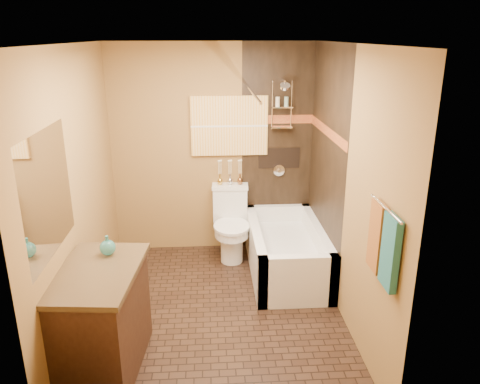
{
  "coord_description": "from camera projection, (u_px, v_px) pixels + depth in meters",
  "views": [
    {
      "loc": [
        -0.04,
        -3.95,
        2.58
      ],
      "look_at": [
        0.25,
        0.4,
        1.09
      ],
      "focal_mm": 35.0,
      "sensor_mm": 36.0,
      "label": 1
    }
  ],
  "objects": [
    {
      "name": "wall_front",
      "position": [
        219.0,
        272.0,
        2.74
      ],
      "size": [
        2.4,
        0.02,
        2.5
      ],
      "primitive_type": "cube",
      "color": "olive",
      "rests_on": "floor"
    },
    {
      "name": "vanity_mirror",
      "position": [
        48.0,
        194.0,
        3.31
      ],
      "size": [
        0.01,
        1.0,
        0.9
      ],
      "primitive_type": "cube",
      "color": "white",
      "rests_on": "wall_left"
    },
    {
      "name": "curtain_rod",
      "position": [
        252.0,
        92.0,
        4.65
      ],
      "size": [
        0.03,
        1.55,
        0.03
      ],
      "primitive_type": "cylinder",
      "rotation": [
        1.57,
        0.0,
        0.0
      ],
      "color": "silver",
      "rests_on": "wall_back"
    },
    {
      "name": "floor",
      "position": [
        217.0,
        312.0,
        4.56
      ],
      "size": [
        3.0,
        3.0,
        0.0
      ],
      "primitive_type": "plane",
      "color": "black",
      "rests_on": "ground"
    },
    {
      "name": "bud_vases",
      "position": [
        230.0,
        172.0,
        5.56
      ],
      "size": [
        0.3,
        0.06,
        0.3
      ],
      "color": "gold",
      "rests_on": "toilet"
    },
    {
      "name": "mosaic_band_right",
      "position": [
        327.0,
        131.0,
        4.83
      ],
      "size": [
        0.01,
        1.5,
        0.1
      ],
      "primitive_type": "cube",
      "color": "maroon",
      "rests_on": "alcove_tile_right"
    },
    {
      "name": "alcove_tile_right",
      "position": [
        326.0,
        166.0,
        4.95
      ],
      "size": [
        0.01,
        1.5,
        2.5
      ],
      "primitive_type": "cube",
      "color": "black",
      "rests_on": "wall_right"
    },
    {
      "name": "shower_fixtures",
      "position": [
        282.0,
        117.0,
        5.38
      ],
      "size": [
        0.24,
        0.33,
        1.16
      ],
      "color": "silver",
      "rests_on": "floor"
    },
    {
      "name": "towel_teal",
      "position": [
        390.0,
        252.0,
        3.14
      ],
      "size": [
        0.05,
        0.22,
        0.52
      ],
      "primitive_type": "cube",
      "color": "#1C5A5D",
      "rests_on": "towel_bar"
    },
    {
      "name": "vanity",
      "position": [
        100.0,
        320.0,
        3.67
      ],
      "size": [
        0.7,
        1.05,
        0.88
      ],
      "rotation": [
        0.0,
        0.0,
        -0.09
      ],
      "color": "black",
      "rests_on": "floor"
    },
    {
      "name": "wall_back",
      "position": [
        213.0,
        151.0,
        5.58
      ],
      "size": [
        2.4,
        0.02,
        2.5
      ],
      "primitive_type": "cube",
      "color": "olive",
      "rests_on": "floor"
    },
    {
      "name": "ceiling",
      "position": [
        212.0,
        43.0,
        3.76
      ],
      "size": [
        3.0,
        3.0,
        0.0
      ],
      "primitive_type": "plane",
      "color": "silver",
      "rests_on": "wall_back"
    },
    {
      "name": "alcove_niche",
      "position": [
        279.0,
        158.0,
        5.65
      ],
      "size": [
        0.5,
        0.01,
        0.25
      ],
      "primitive_type": "cube",
      "color": "black",
      "rests_on": "alcove_tile_back"
    },
    {
      "name": "mosaic_band_back",
      "position": [
        278.0,
        119.0,
        5.49
      ],
      "size": [
        0.85,
        0.01,
        0.1
      ],
      "primitive_type": "cube",
      "color": "maroon",
      "rests_on": "alcove_tile_back"
    },
    {
      "name": "teal_bottle",
      "position": [
        107.0,
        245.0,
        3.75
      ],
      "size": [
        0.17,
        0.17,
        0.2
      ],
      "primitive_type": null,
      "rotation": [
        0.0,
        0.0,
        0.36
      ],
      "color": "teal",
      "rests_on": "vanity"
    },
    {
      "name": "sunset_painting",
      "position": [
        229.0,
        126.0,
        5.47
      ],
      "size": [
        0.9,
        0.04,
        0.7
      ],
      "primitive_type": "cube",
      "color": "gold",
      "rests_on": "wall_back"
    },
    {
      "name": "toilet",
      "position": [
        231.0,
        223.0,
        5.57
      ],
      "size": [
        0.44,
        0.65,
        0.85
      ],
      "rotation": [
        0.0,
        0.0,
        -0.06
      ],
      "color": "white",
      "rests_on": "floor"
    },
    {
      "name": "wall_right",
      "position": [
        347.0,
        188.0,
        4.24
      ],
      "size": [
        0.02,
        3.0,
        2.5
      ],
      "primitive_type": "cube",
      "color": "olive",
      "rests_on": "floor"
    },
    {
      "name": "towel_rust",
      "position": [
        377.0,
        236.0,
        3.39
      ],
      "size": [
        0.05,
        0.22,
        0.52
      ],
      "primitive_type": "cube",
      "color": "brown",
      "rests_on": "towel_bar"
    },
    {
      "name": "bathtub",
      "position": [
        286.0,
        255.0,
        5.25
      ],
      "size": [
        0.8,
        1.5,
        0.55
      ],
      "color": "white",
      "rests_on": "floor"
    },
    {
      "name": "towel_bar",
      "position": [
        386.0,
        208.0,
        3.18
      ],
      "size": [
        0.02,
        0.55,
        0.02
      ],
      "primitive_type": "cylinder",
      "rotation": [
        1.57,
        0.0,
        0.0
      ],
      "color": "silver",
      "rests_on": "wall_right"
    },
    {
      "name": "alcove_tile_back",
      "position": [
        277.0,
        150.0,
        5.62
      ],
      "size": [
        0.85,
        0.01,
        2.5
      ],
      "primitive_type": "cube",
      "color": "black",
      "rests_on": "wall_back"
    },
    {
      "name": "wall_left",
      "position": [
        78.0,
        193.0,
        4.09
      ],
      "size": [
        0.02,
        3.0,
        2.5
      ],
      "primitive_type": "cube",
      "color": "olive",
      "rests_on": "floor"
    }
  ]
}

